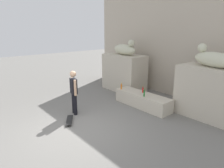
# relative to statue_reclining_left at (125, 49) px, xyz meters

# --- Properties ---
(ground_plane) EXTENTS (40.00, 40.00, 0.00)m
(ground_plane) POSITION_rel_statue_reclining_left_xyz_m (2.19, -4.23, -2.14)
(ground_plane) COLOR slate
(facade_wall) EXTENTS (10.55, 0.60, 5.36)m
(facade_wall) POSITION_rel_statue_reclining_left_xyz_m (2.19, 1.43, 0.54)
(facade_wall) COLOR #BBAE9B
(facade_wall) RESTS_ON ground_plane
(pedestal_left) EXTENTS (2.22, 1.18, 1.86)m
(pedestal_left) POSITION_rel_statue_reclining_left_xyz_m (-0.04, 0.00, -1.21)
(pedestal_left) COLOR beige
(pedestal_left) RESTS_ON ground_plane
(pedestal_right) EXTENTS (2.22, 1.18, 1.86)m
(pedestal_right) POSITION_rel_statue_reclining_left_xyz_m (4.41, 0.00, -1.21)
(pedestal_right) COLOR beige
(pedestal_right) RESTS_ON ground_plane
(statue_reclining_left) EXTENTS (1.66, 0.76, 0.78)m
(statue_reclining_left) POSITION_rel_statue_reclining_left_xyz_m (0.00, 0.00, 0.00)
(statue_reclining_left) COLOR beige
(statue_reclining_left) RESTS_ON pedestal_left
(statue_reclining_right) EXTENTS (1.69, 0.93, 0.78)m
(statue_reclining_right) POSITION_rel_statue_reclining_left_xyz_m (4.38, 0.01, 0.00)
(statue_reclining_right) COLOR beige
(statue_reclining_right) RESTS_ON pedestal_right
(ledge_block) EXTENTS (2.53, 0.72, 0.55)m
(ledge_block) POSITION_rel_statue_reclining_left_xyz_m (2.19, -1.04, -1.87)
(ledge_block) COLOR beige
(ledge_block) RESTS_ON ground_plane
(skater) EXTENTS (0.52, 0.29, 1.67)m
(skater) POSITION_rel_statue_reclining_left_xyz_m (1.01, -3.57, -1.22)
(skater) COLOR black
(skater) RESTS_ON ground_plane
(skateboard) EXTENTS (0.78, 0.60, 0.08)m
(skateboard) POSITION_rel_statue_reclining_left_xyz_m (1.51, -4.08, -2.08)
(skateboard) COLOR black
(skateboard) RESTS_ON ground_plane
(bottle_orange) EXTENTS (0.06, 0.06, 0.28)m
(bottle_orange) POSITION_rel_statue_reclining_left_xyz_m (1.13, -1.27, -1.48)
(bottle_orange) COLOR orange
(bottle_orange) RESTS_ON ledge_block
(bottle_red) EXTENTS (0.06, 0.06, 0.27)m
(bottle_red) POSITION_rel_statue_reclining_left_xyz_m (2.08, -0.92, -1.48)
(bottle_red) COLOR red
(bottle_red) RESTS_ON ledge_block
(bottle_green) EXTENTS (0.06, 0.06, 0.33)m
(bottle_green) POSITION_rel_statue_reclining_left_xyz_m (2.44, -1.26, -1.45)
(bottle_green) COLOR #1E722D
(bottle_green) RESTS_ON ledge_block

